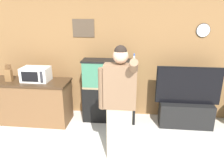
% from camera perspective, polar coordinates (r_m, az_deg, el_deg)
% --- Properties ---
extents(wall_back_paneled, '(10.00, 0.08, 2.60)m').
position_cam_1_polar(wall_back_paneled, '(4.63, -0.13, 7.32)').
color(wall_back_paneled, olive).
rests_on(wall_back_paneled, ground_plane).
extents(counter_island, '(1.66, 0.64, 0.88)m').
position_cam_1_polar(counter_island, '(4.81, -20.59, -4.21)').
color(counter_island, brown).
rests_on(counter_island, ground_plane).
extents(microwave, '(0.53, 0.36, 0.28)m').
position_cam_1_polar(microwave, '(4.57, -19.27, 2.44)').
color(microwave, white).
rests_on(microwave, counter_island).
extents(knife_block, '(0.13, 0.09, 0.35)m').
position_cam_1_polar(knife_block, '(4.76, -25.40, 2.22)').
color(knife_block, brown).
rests_on(knife_block, counter_island).
extents(aquarium_on_stand, '(1.08, 0.39, 1.29)m').
position_cam_1_polar(aquarium_on_stand, '(4.47, -0.66, -1.85)').
color(aquarium_on_stand, black).
rests_on(aquarium_on_stand, ground_plane).
extents(tv_on_stand, '(1.24, 0.40, 1.22)m').
position_cam_1_polar(tv_on_stand, '(4.60, 18.75, -6.13)').
color(tv_on_stand, black).
rests_on(tv_on_stand, ground_plane).
extents(person_standing, '(0.56, 0.42, 1.78)m').
position_cam_1_polar(person_standing, '(3.22, 1.92, -5.01)').
color(person_standing, '#BCAD89').
rests_on(person_standing, ground_plane).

